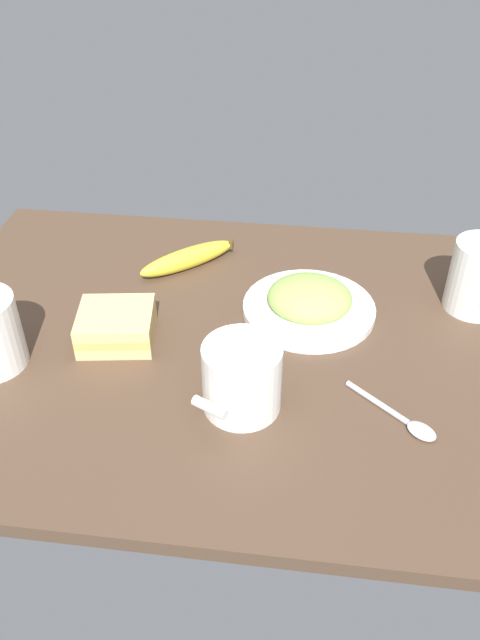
% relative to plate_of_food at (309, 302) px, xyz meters
% --- Properties ---
extents(tabletop, '(0.90, 0.64, 0.02)m').
position_rel_plate_of_food_xyz_m(tabletop, '(0.09, 0.07, -0.03)').
color(tabletop, '#4C3828').
rests_on(tabletop, ground).
extents(plate_of_food, '(0.19, 0.19, 0.05)m').
position_rel_plate_of_food_xyz_m(plate_of_food, '(0.00, 0.00, 0.00)').
color(plate_of_food, white).
rests_on(plate_of_food, tabletop).
extents(coffee_mug_black, '(0.08, 0.11, 0.10)m').
position_rel_plate_of_food_xyz_m(coffee_mug_black, '(-0.23, -0.04, 0.04)').
color(coffee_mug_black, white).
rests_on(coffee_mug_black, tabletop).
extents(coffee_mug_milky, '(0.10, 0.12, 0.09)m').
position_rel_plate_of_food_xyz_m(coffee_mug_milky, '(0.07, 0.20, 0.03)').
color(coffee_mug_milky, white).
rests_on(coffee_mug_milky, tabletop).
extents(sandwich_main, '(0.11, 0.10, 0.04)m').
position_rel_plate_of_food_xyz_m(sandwich_main, '(0.25, 0.09, 0.00)').
color(sandwich_main, '#DBB77A').
rests_on(sandwich_main, tabletop).
extents(banana, '(0.14, 0.13, 0.03)m').
position_rel_plate_of_food_xyz_m(banana, '(0.19, -0.10, -0.00)').
color(banana, yellow).
rests_on(banana, tabletop).
extents(spoon, '(0.11, 0.09, 0.01)m').
position_rel_plate_of_food_xyz_m(spoon, '(-0.12, 0.20, -0.01)').
color(spoon, silver).
rests_on(spoon, tabletop).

